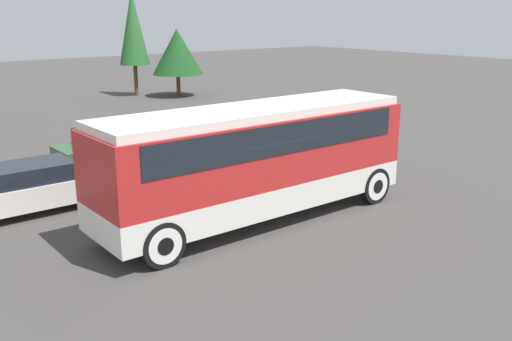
{
  "coord_description": "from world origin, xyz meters",
  "views": [
    {
      "loc": [
        -9.52,
        -12.0,
        5.75
      ],
      "look_at": [
        0.0,
        0.0,
        1.46
      ],
      "focal_mm": 40.0,
      "sensor_mm": 36.0,
      "label": 1
    }
  ],
  "objects": [
    {
      "name": "tree_left",
      "position": [
        8.87,
        24.75,
        4.61
      ],
      "size": [
        2.07,
        2.07,
        7.11
      ],
      "color": "brown",
      "rests_on": "ground_plane"
    },
    {
      "name": "tour_bus",
      "position": [
        0.1,
        0.0,
        1.95
      ],
      "size": [
        9.42,
        2.52,
        3.25
      ],
      "color": "silver",
      "rests_on": "ground_plane"
    },
    {
      "name": "parked_car_far",
      "position": [
        -4.61,
        4.7,
        0.74
      ],
      "size": [
        4.6,
        1.84,
        1.46
      ],
      "color": "silver",
      "rests_on": "ground_plane"
    },
    {
      "name": "parked_car_near",
      "position": [
        -0.31,
        5.15,
        0.68
      ],
      "size": [
        4.24,
        1.96,
        1.38
      ],
      "color": "maroon",
      "rests_on": "ground_plane"
    },
    {
      "name": "ground_plane",
      "position": [
        0.0,
        0.0,
        0.0
      ],
      "size": [
        120.0,
        120.0,
        0.0
      ],
      "primitive_type": "plane",
      "color": "#423F3D"
    },
    {
      "name": "tree_center",
      "position": [
        11.05,
        22.64,
        3.05
      ],
      "size": [
        3.48,
        3.48,
        4.6
      ],
      "color": "brown",
      "rests_on": "ground_plane"
    },
    {
      "name": "parked_car_mid",
      "position": [
        -0.45,
        8.54,
        0.7
      ],
      "size": [
        4.32,
        1.92,
        1.41
      ],
      "color": "#2D5638",
      "rests_on": "ground_plane"
    }
  ]
}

